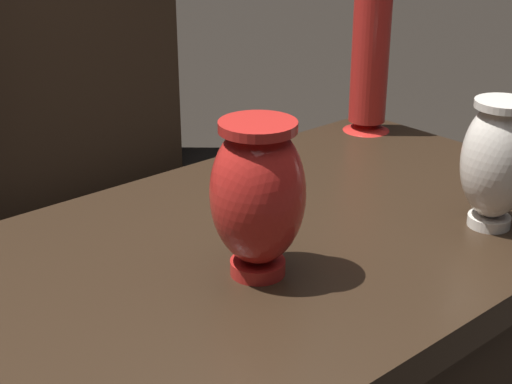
{
  "coord_description": "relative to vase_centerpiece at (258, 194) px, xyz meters",
  "views": [
    {
      "loc": [
        -0.64,
        -0.74,
        1.3
      ],
      "look_at": [
        -0.03,
        -0.03,
        0.9
      ],
      "focal_mm": 53.59,
      "sensor_mm": 36.0,
      "label": 1
    }
  ],
  "objects": [
    {
      "name": "vase_centerpiece",
      "position": [
        0.0,
        0.0,
        0.0
      ],
      "size": [
        0.12,
        0.12,
        0.21
      ],
      "color": "red",
      "rests_on": "display_plinth"
    },
    {
      "name": "vase_left_accent",
      "position": [
        0.36,
        -0.12,
        -0.01
      ],
      "size": [
        0.1,
        0.1,
        0.2
      ],
      "color": "silver",
      "rests_on": "display_plinth"
    },
    {
      "name": "vase_tall_behind",
      "position": [
        0.57,
        0.31,
        0.02
      ],
      "size": [
        0.1,
        0.1,
        0.27
      ],
      "color": "red",
      "rests_on": "display_plinth"
    }
  ]
}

